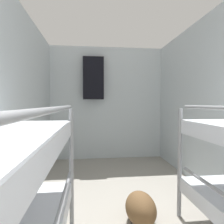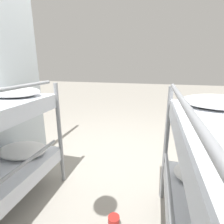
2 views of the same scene
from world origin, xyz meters
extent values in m
plane|color=gray|center=(0.00, 0.00, 0.00)|extent=(20.00, 20.00, 0.00)
cylinder|color=gray|center=(-0.57, 0.57, 0.59)|extent=(0.04, 0.04, 1.17)
ellipsoid|color=white|center=(-0.90, 0.79, 0.47)|extent=(0.52, 0.40, 0.09)
ellipsoid|color=white|center=(-0.90, 0.79, 1.10)|extent=(0.52, 0.40, 0.09)
cylinder|color=gray|center=(-0.57, 1.49, 1.19)|extent=(0.03, 1.59, 0.03)
cylinder|color=gray|center=(0.57, 0.57, 0.59)|extent=(0.04, 0.04, 1.17)
ellipsoid|color=white|center=(0.90, 0.79, 0.47)|extent=(0.52, 0.40, 0.09)
ellipsoid|color=white|center=(0.90, 0.79, 1.10)|extent=(0.52, 0.40, 0.09)
cylinder|color=#AD231E|center=(-0.18, 1.07, 0.07)|extent=(0.10, 0.10, 0.14)
camera|label=1|loc=(-0.39, 0.37, 1.22)|focal=32.00mm
camera|label=2|loc=(-0.45, 2.20, 1.37)|focal=28.00mm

